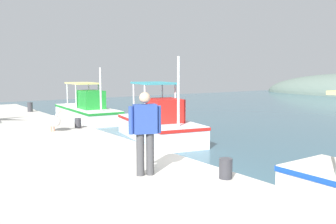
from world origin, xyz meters
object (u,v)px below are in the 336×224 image
fishing_boat_second (159,125)px  mooring_bollard_second (78,123)px  fishing_boat_nearest (87,110)px  pelican (53,120)px  mooring_bollard_third (226,168)px  fisherman_standing (145,129)px  mooring_bollard_nearest (30,107)px

fishing_boat_second → mooring_bollard_second: (-0.20, -3.49, 0.35)m
fishing_boat_nearest → pelican: bearing=-30.3°
mooring_bollard_third → mooring_bollard_second: bearing=180.0°
fishing_boat_second → mooring_bollard_second: size_ratio=15.36×
pelican → fisherman_standing: bearing=-1.6°
pelican → mooring_bollard_nearest: (-6.89, 0.98, -0.16)m
mooring_bollard_nearest → mooring_bollard_third: (14.36, 0.00, -0.04)m
fishing_boat_second → mooring_bollard_third: (7.51, -3.49, 0.37)m
fishing_boat_second → mooring_bollard_third: 8.29m
fishing_boat_nearest → fishing_boat_second: 7.34m
fishing_boat_nearest → mooring_bollard_nearest: (0.50, -3.33, 0.43)m
mooring_bollard_second → fisherman_standing: bearing=-9.9°
pelican → mooring_bollard_third: size_ratio=2.41×
pelican → mooring_bollard_third: (7.47, 0.98, -0.20)m
mooring_bollard_nearest → fishing_boat_second: bearing=27.0°
fishing_boat_nearest → mooring_bollard_nearest: size_ratio=13.30×
pelican → mooring_bollard_third: pelican is taller
pelican → mooring_bollard_nearest: 6.96m
fisherman_standing → mooring_bollard_nearest: fisherman_standing is taller
fishing_boat_second → pelican: bearing=-89.5°
fishing_boat_second → mooring_bollard_nearest: fishing_boat_second is taller
mooring_bollard_third → fisherman_standing: bearing=-133.7°
fishing_boat_nearest → mooring_bollard_third: fishing_boat_nearest is taller
pelican → fisherman_standing: (6.36, -0.17, 0.54)m
mooring_bollard_third → pelican: bearing=-172.5°
fishing_boat_nearest → fisherman_standing: size_ratio=3.85×
fisherman_standing → mooring_bollard_third: 1.76m
mooring_bollard_nearest → mooring_bollard_third: 14.36m
fisherman_standing → pelican: bearing=178.4°
pelican → mooring_bollard_nearest: bearing=171.9°
mooring_bollard_second → fishing_boat_nearest: bearing=155.0°
mooring_bollard_nearest → mooring_bollard_second: mooring_bollard_nearest is taller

